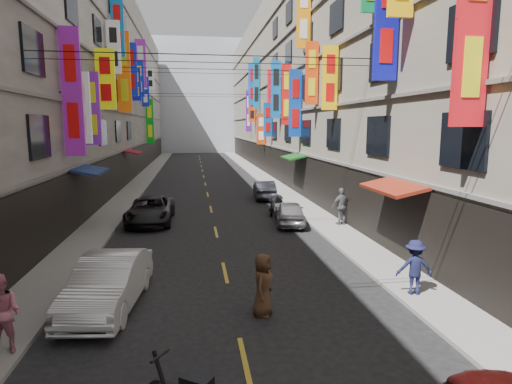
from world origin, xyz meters
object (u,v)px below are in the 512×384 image
object	(u,v)px
pedestrian_rnear	(415,267)
pedestrian_rfar	(342,206)
car_right_mid	(290,213)
car_left_mid	(108,283)
car_left_far	(151,210)
pedestrian_lfar	(1,314)
pedestrian_crossing	(263,285)
car_right_far	(264,190)
scooter_far_right	(272,207)

from	to	relation	value
pedestrian_rnear	pedestrian_rfar	size ratio (longest dim) A/B	0.88
car_right_mid	pedestrian_rnear	distance (m)	10.30
car_left_mid	pedestrian_rnear	distance (m)	9.14
car_left_far	pedestrian_lfar	xyz separation A→B (m)	(-2.00, -13.54, 0.34)
pedestrian_rfar	pedestrian_crossing	world-z (taller)	pedestrian_rfar
car_right_far	pedestrian_crossing	world-z (taller)	pedestrian_crossing
pedestrian_rnear	pedestrian_lfar	bearing A→B (deg)	20.63
car_right_far	car_left_far	bearing A→B (deg)	46.70
car_right_far	scooter_far_right	bearing A→B (deg)	89.53
car_right_mid	pedestrian_rfar	size ratio (longest dim) A/B	1.96
scooter_far_right	car_right_mid	world-z (taller)	car_right_mid
car_left_mid	car_left_far	distance (m)	11.11
pedestrian_rnear	pedestrian_rfar	xyz separation A→B (m)	(0.98, 9.29, 0.12)
pedestrian_lfar	pedestrian_crossing	distance (m)	6.33
car_right_mid	pedestrian_rfar	bearing A→B (deg)	169.52
car_right_mid	pedestrian_rnear	xyz separation A→B (m)	(1.58, -10.17, 0.32)
scooter_far_right	car_right_far	xyz separation A→B (m)	(0.45, 5.52, 0.22)
pedestrian_rnear	pedestrian_rfar	world-z (taller)	pedestrian_rfar
pedestrian_lfar	pedestrian_crossing	size ratio (longest dim) A/B	1.04
scooter_far_right	pedestrian_crossing	xyz separation A→B (m)	(-2.77, -13.49, 0.44)
car_left_far	car_right_mid	xyz separation A→B (m)	(7.40, -1.48, -0.06)
scooter_far_right	car_left_mid	world-z (taller)	car_left_mid
pedestrian_rfar	pedestrian_crossing	size ratio (longest dim) A/B	1.09
scooter_far_right	car_right_far	world-z (taller)	car_right_far
car_left_mid	pedestrian_lfar	xyz separation A→B (m)	(-1.85, -2.44, 0.28)
pedestrian_rfar	pedestrian_crossing	distance (m)	11.42
pedestrian_crossing	scooter_far_right	bearing A→B (deg)	13.48
car_right_mid	car_right_far	size ratio (longest dim) A/B	0.94
scooter_far_right	pedestrian_lfar	bearing A→B (deg)	72.59
scooter_far_right	pedestrian_rfar	xyz separation A→B (m)	(3.00, -3.64, 0.64)
car_left_far	car_right_far	bearing A→B (deg)	43.66
car_right_far	pedestrian_rfar	world-z (taller)	pedestrian_rfar
pedestrian_lfar	pedestrian_crossing	xyz separation A→B (m)	(6.18, 1.33, -0.15)
car_left_mid	car_right_mid	bearing A→B (deg)	58.27
car_left_far	car_left_mid	bearing A→B (deg)	-89.64
scooter_far_right	car_right_far	distance (m)	5.54
car_right_mid	pedestrian_rnear	bearing A→B (deg)	107.49
pedestrian_rfar	car_right_mid	bearing A→B (deg)	-32.36
pedestrian_crossing	car_left_far	bearing A→B (deg)	43.98
pedestrian_rnear	pedestrian_rfar	bearing A→B (deg)	-85.15
pedestrian_lfar	pedestrian_rfar	bearing A→B (deg)	55.48
car_left_mid	car_left_far	xyz separation A→B (m)	(0.15, 11.11, -0.06)
car_left_mid	scooter_far_right	bearing A→B (deg)	66.53
pedestrian_lfar	pedestrian_crossing	world-z (taller)	pedestrian_lfar
car_left_far	pedestrian_crossing	xyz separation A→B (m)	(4.18, -12.22, 0.18)
car_right_mid	pedestrian_rfar	distance (m)	2.74
car_left_far	pedestrian_rfar	size ratio (longest dim) A/B	2.62
car_right_far	pedestrian_rnear	bearing A→B (deg)	99.03
car_left_mid	pedestrian_rnear	xyz separation A→B (m)	(9.12, -0.55, 0.21)
car_left_mid	pedestrian_rfar	xyz separation A→B (m)	(10.10, 8.74, 0.33)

